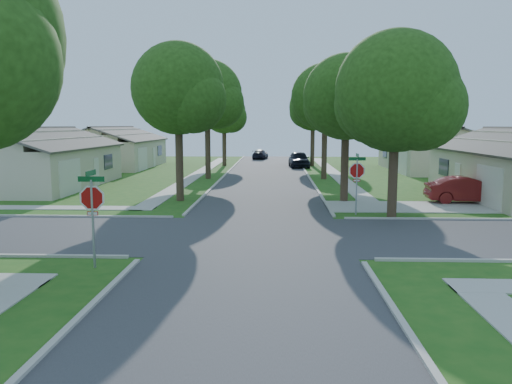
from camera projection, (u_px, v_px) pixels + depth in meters
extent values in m
plane|color=#215316|center=(255.00, 235.00, 19.69)|extent=(100.00, 100.00, 0.00)
cube|color=#333335|center=(255.00, 235.00, 19.69)|extent=(7.00, 100.00, 0.02)
cube|color=#9E9B91|center=(334.00, 173.00, 45.20)|extent=(1.20, 40.00, 0.04)
cube|color=#9E9B91|center=(200.00, 172.00, 45.68)|extent=(1.20, 40.00, 0.04)
cube|color=#9E9B91|center=(409.00, 207.00, 26.41)|extent=(8.80, 3.60, 0.05)
cube|color=gray|center=(93.00, 224.00, 15.04)|extent=(0.06, 0.06, 2.70)
cylinder|color=white|center=(92.00, 198.00, 14.93)|extent=(1.05, 0.02, 1.05)
cylinder|color=#AD0C0C|center=(92.00, 198.00, 14.93)|extent=(0.90, 0.03, 0.90)
cube|color=#AD0C0C|center=(93.00, 213.00, 15.00)|extent=(0.34, 0.03, 0.12)
cube|color=white|center=(93.00, 213.00, 15.00)|extent=(0.30, 0.03, 0.08)
cube|color=#0C5426|center=(91.00, 179.00, 14.86)|extent=(0.80, 0.02, 0.16)
cube|color=#0C5426|center=(91.00, 173.00, 14.83)|extent=(0.02, 0.80, 0.16)
cube|color=gray|center=(357.00, 187.00, 23.98)|extent=(0.06, 0.06, 2.70)
cylinder|color=white|center=(357.00, 171.00, 23.88)|extent=(1.05, 0.02, 1.05)
cylinder|color=#AD0C0C|center=(357.00, 171.00, 23.88)|extent=(0.90, 0.03, 0.90)
cube|color=#AD0C0C|center=(357.00, 180.00, 23.94)|extent=(0.34, 0.03, 0.12)
cube|color=white|center=(357.00, 180.00, 23.94)|extent=(0.30, 0.03, 0.08)
cube|color=#0C5426|center=(357.00, 159.00, 23.80)|extent=(0.80, 0.02, 0.16)
cube|color=#0C5426|center=(357.00, 155.00, 23.78)|extent=(0.02, 0.80, 0.16)
cylinder|color=#38281C|center=(345.00, 167.00, 28.16)|extent=(0.44, 0.44, 3.95)
sphere|color=#1E3E0F|center=(346.00, 97.00, 27.64)|extent=(4.80, 4.80, 4.80)
sphere|color=#1E3E0F|center=(363.00, 107.00, 27.21)|extent=(3.46, 3.46, 3.46)
sphere|color=#1E3E0F|center=(332.00, 106.00, 28.32)|extent=(3.26, 3.26, 3.26)
cylinder|color=#38281C|center=(324.00, 152.00, 40.02)|extent=(0.44, 0.44, 4.30)
sphere|color=#1E3E0F|center=(325.00, 97.00, 39.44)|extent=(5.40, 5.40, 5.40)
sphere|color=#1E3E0F|center=(338.00, 106.00, 38.96)|extent=(3.89, 3.89, 3.89)
sphere|color=#1E3E0F|center=(314.00, 104.00, 40.21)|extent=(3.67, 3.67, 3.67)
cylinder|color=#38281C|center=(312.00, 146.00, 52.90)|extent=(0.44, 0.44, 4.20)
sphere|color=#1E3E0F|center=(313.00, 107.00, 52.35)|extent=(5.00, 5.00, 5.00)
sphere|color=#1E3E0F|center=(322.00, 113.00, 51.91)|extent=(3.60, 3.60, 3.60)
sphere|color=#1E3E0F|center=(305.00, 112.00, 53.07)|extent=(3.40, 3.40, 3.40)
cylinder|color=#38281C|center=(179.00, 164.00, 28.51)|extent=(0.44, 0.44, 4.25)
sphere|color=#1E3E0F|center=(178.00, 88.00, 27.94)|extent=(5.20, 5.20, 5.20)
sphere|color=#1E3E0F|center=(193.00, 100.00, 27.48)|extent=(3.74, 3.74, 3.74)
sphere|color=#1E3E0F|center=(167.00, 98.00, 28.68)|extent=(3.54, 3.54, 3.54)
cylinder|color=#38281C|center=(208.00, 151.00, 40.38)|extent=(0.44, 0.44, 4.44)
sphere|color=#1E3E0F|center=(207.00, 94.00, 39.77)|extent=(5.60, 5.60, 5.60)
sphere|color=#1E3E0F|center=(219.00, 103.00, 39.27)|extent=(4.03, 4.03, 4.03)
sphere|color=#1E3E0F|center=(198.00, 102.00, 40.57)|extent=(3.81, 3.81, 3.81)
cylinder|color=#38281C|center=(224.00, 147.00, 53.29)|extent=(0.44, 0.44, 3.90)
sphere|color=#1E3E0F|center=(224.00, 112.00, 52.78)|extent=(4.60, 4.60, 4.60)
sphere|color=#1E3E0F|center=(231.00, 117.00, 52.37)|extent=(3.31, 3.31, 3.31)
sphere|color=#1E3E0F|center=(218.00, 116.00, 53.44)|extent=(3.13, 3.13, 3.13)
cylinder|color=#38281C|center=(393.00, 180.00, 23.37)|extent=(0.44, 0.44, 3.54)
sphere|color=#1E3E0F|center=(396.00, 91.00, 22.82)|extent=(5.60, 5.60, 5.60)
sphere|color=#1E3E0F|center=(421.00, 106.00, 22.32)|extent=(4.03, 4.03, 4.03)
sphere|color=#1E3E0F|center=(374.00, 104.00, 23.63)|extent=(3.81, 3.81, 3.81)
cube|color=#4C4741|center=(498.00, 140.00, 29.58)|extent=(4.42, 13.60, 1.56)
cube|color=silver|center=(489.00, 187.00, 26.11)|extent=(0.06, 3.20, 2.20)
cube|color=silver|center=(457.00, 180.00, 30.63)|extent=(0.06, 0.90, 2.00)
cube|color=#1E2633|center=(444.00, 167.00, 33.13)|extent=(0.06, 1.80, 1.10)
cube|color=#C1B299|center=(435.00, 156.00, 47.60)|extent=(8.00, 13.00, 2.80)
cube|color=#4C4741|center=(457.00, 134.00, 47.25)|extent=(4.42, 13.60, 1.56)
cube|color=#4C4741|center=(415.00, 134.00, 47.40)|extent=(4.42, 13.60, 1.56)
cube|color=silver|center=(402.00, 162.00, 43.93)|extent=(0.06, 3.20, 2.20)
cube|color=silver|center=(390.00, 160.00, 48.45)|extent=(0.06, 0.90, 2.00)
cube|color=#1E2633|center=(385.00, 152.00, 50.96)|extent=(0.06, 1.80, 1.10)
cube|color=#C1B299|center=(36.00, 167.00, 34.99)|extent=(8.00, 13.00, 2.80)
cube|color=#4C4741|center=(63.00, 138.00, 34.64)|extent=(4.42, 13.60, 1.56)
cube|color=#4C4741|center=(7.00, 138.00, 34.79)|extent=(4.42, 13.60, 1.56)
cube|color=silver|center=(70.00, 177.00, 31.01)|extent=(0.06, 3.20, 2.20)
cube|color=silver|center=(97.00, 172.00, 35.53)|extent=(0.06, 0.90, 2.00)
cube|color=#1E2633|center=(108.00, 162.00, 38.03)|extent=(0.06, 1.80, 1.10)
cube|color=#C1B299|center=(114.00, 153.00, 51.82)|extent=(8.00, 13.00, 2.80)
cube|color=#4C4741|center=(133.00, 134.00, 51.47)|extent=(4.42, 13.60, 1.56)
cube|color=#4C4741|center=(94.00, 134.00, 51.63)|extent=(4.42, 13.60, 1.56)
cube|color=silver|center=(143.00, 159.00, 47.84)|extent=(0.06, 3.20, 2.20)
cube|color=silver|center=(154.00, 157.00, 52.36)|extent=(0.06, 0.90, 2.00)
cube|color=#1E2633|center=(160.00, 151.00, 54.86)|extent=(0.06, 1.80, 1.10)
imported|color=maroon|center=(468.00, 190.00, 27.76)|extent=(4.55, 1.79, 1.47)
imported|color=black|center=(299.00, 159.00, 51.51)|extent=(2.22, 4.95, 1.65)
imported|color=black|center=(260.00, 154.00, 64.12)|extent=(2.11, 4.27, 1.19)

